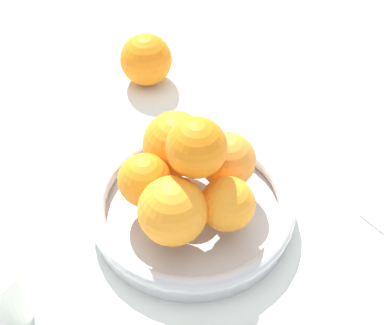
{
  "coord_description": "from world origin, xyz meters",
  "views": [
    {
      "loc": [
        0.35,
        0.38,
        0.64
      ],
      "look_at": [
        0.0,
        0.0,
        0.11
      ],
      "focal_mm": 60.0,
      "sensor_mm": 36.0,
      "label": 1
    }
  ],
  "objects": [
    {
      "name": "ground_plane",
      "position": [
        0.0,
        0.0,
        0.0
      ],
      "size": [
        4.0,
        4.0,
        0.0
      ],
      "primitive_type": "plane",
      "color": "silver"
    },
    {
      "name": "orange_pile",
      "position": [
        0.0,
        -0.0,
        0.09
      ],
      "size": [
        0.18,
        0.18,
        0.13
      ],
      "color": "orange",
      "rests_on": "fruit_bowl"
    },
    {
      "name": "stray_orange",
      "position": [
        -0.14,
        -0.26,
        0.04
      ],
      "size": [
        0.08,
        0.08,
        0.08
      ],
      "primitive_type": "sphere",
      "color": "orange",
      "rests_on": "ground_plane"
    },
    {
      "name": "fruit_bowl",
      "position": [
        0.0,
        0.0,
        0.02
      ],
      "size": [
        0.26,
        0.26,
        0.04
      ],
      "color": "silver",
      "rests_on": "ground_plane"
    }
  ]
}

